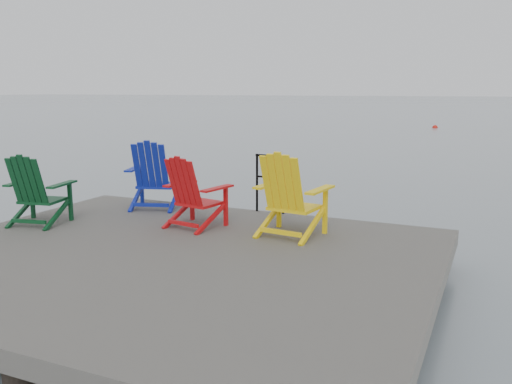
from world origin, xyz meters
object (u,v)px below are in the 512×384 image
at_px(handrail, 270,178).
at_px(chair_green, 36,190).
at_px(chair_red, 193,192).
at_px(buoy_b, 435,128).
at_px(chair_blue, 155,175).
at_px(chair_yellow, 290,194).

bearing_deg(handrail, chair_green, -142.53).
bearing_deg(chair_red, buoy_b, 100.27).
bearing_deg(chair_blue, chair_red, -51.54).
distance_m(chair_green, chair_blue, 1.80).
relative_size(handrail, chair_yellow, 0.83).
xyz_separation_m(handrail, chair_yellow, (0.76, -1.17, 0.01)).
relative_size(chair_blue, chair_yellow, 0.99).
height_order(chair_blue, buoy_b, chair_blue).
relative_size(chair_green, chair_blue, 0.92).
bearing_deg(handrail, chair_yellow, -56.92).
bearing_deg(chair_green, buoy_b, 74.79).
xyz_separation_m(chair_green, chair_red, (2.07, 0.76, -0.00)).
distance_m(handrail, chair_green, 3.36).
bearing_deg(chair_green, chair_yellow, 2.99).
relative_size(chair_green, chair_yellow, 0.91).
relative_size(chair_blue, chair_red, 1.10).
bearing_deg(chair_red, chair_green, -149.56).
distance_m(chair_green, chair_yellow, 3.54).
bearing_deg(buoy_b, chair_red, -89.97).
distance_m(handrail, chair_blue, 1.84).
relative_size(handrail, buoy_b, 2.60).
height_order(chair_green, chair_blue, chair_blue).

